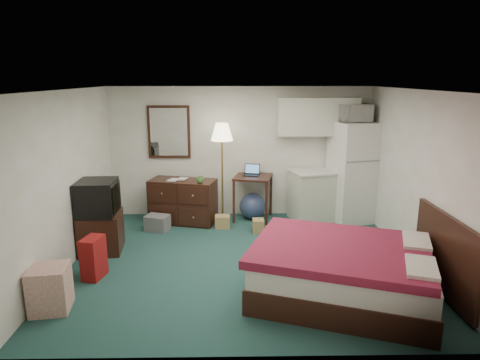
{
  "coord_description": "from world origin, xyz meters",
  "views": [
    {
      "loc": [
        -0.14,
        -5.92,
        2.68
      ],
      "look_at": [
        -0.03,
        0.51,
        1.12
      ],
      "focal_mm": 32.0,
      "sensor_mm": 36.0,
      "label": 1
    }
  ],
  "objects_px": {
    "dresser": "(183,201)",
    "fridge": "(353,172)",
    "floor_lamp": "(222,173)",
    "suitcase": "(93,258)",
    "desk": "(253,198)",
    "bed": "(343,272)",
    "tv_stand": "(101,232)",
    "kitchen_counter": "(314,196)"
  },
  "relations": [
    {
      "from": "dresser",
      "to": "fridge",
      "type": "distance_m",
      "value": 3.25
    },
    {
      "from": "floor_lamp",
      "to": "suitcase",
      "type": "bearing_deg",
      "value": -125.98
    },
    {
      "from": "floor_lamp",
      "to": "fridge",
      "type": "relative_size",
      "value": 0.99
    },
    {
      "from": "dresser",
      "to": "desk",
      "type": "relative_size",
      "value": 1.41
    },
    {
      "from": "desk",
      "to": "bed",
      "type": "bearing_deg",
      "value": -59.51
    },
    {
      "from": "desk",
      "to": "tv_stand",
      "type": "height_order",
      "value": "desk"
    },
    {
      "from": "kitchen_counter",
      "to": "suitcase",
      "type": "height_order",
      "value": "kitchen_counter"
    },
    {
      "from": "kitchen_counter",
      "to": "tv_stand",
      "type": "height_order",
      "value": "kitchen_counter"
    },
    {
      "from": "fridge",
      "to": "bed",
      "type": "relative_size",
      "value": 0.9
    },
    {
      "from": "desk",
      "to": "fridge",
      "type": "xyz_separation_m",
      "value": [
        1.89,
        -0.05,
        0.51
      ]
    },
    {
      "from": "floor_lamp",
      "to": "bed",
      "type": "relative_size",
      "value": 0.89
    },
    {
      "from": "kitchen_counter",
      "to": "suitcase",
      "type": "xyz_separation_m",
      "value": [
        -3.44,
        -2.42,
        -0.17
      ]
    },
    {
      "from": "kitchen_counter",
      "to": "tv_stand",
      "type": "xyz_separation_m",
      "value": [
        -3.62,
        -1.48,
        -0.15
      ]
    },
    {
      "from": "floor_lamp",
      "to": "kitchen_counter",
      "type": "distance_m",
      "value": 1.81
    },
    {
      "from": "fridge",
      "to": "dresser",
      "type": "bearing_deg",
      "value": 168.7
    },
    {
      "from": "desk",
      "to": "fridge",
      "type": "relative_size",
      "value": 0.45
    },
    {
      "from": "kitchen_counter",
      "to": "desk",
      "type": "bearing_deg",
      "value": 163.65
    },
    {
      "from": "kitchen_counter",
      "to": "fridge",
      "type": "distance_m",
      "value": 0.86
    },
    {
      "from": "fridge",
      "to": "floor_lamp",
      "type": "bearing_deg",
      "value": 167.78
    },
    {
      "from": "kitchen_counter",
      "to": "bed",
      "type": "distance_m",
      "value": 3.01
    },
    {
      "from": "floor_lamp",
      "to": "bed",
      "type": "distance_m",
      "value": 3.36
    },
    {
      "from": "floor_lamp",
      "to": "desk",
      "type": "height_order",
      "value": "floor_lamp"
    },
    {
      "from": "tv_stand",
      "to": "suitcase",
      "type": "relative_size",
      "value": 1.16
    },
    {
      "from": "kitchen_counter",
      "to": "fridge",
      "type": "height_order",
      "value": "fridge"
    },
    {
      "from": "kitchen_counter",
      "to": "bed",
      "type": "height_order",
      "value": "kitchen_counter"
    },
    {
      "from": "bed",
      "to": "dresser",
      "type": "bearing_deg",
      "value": 147.85
    },
    {
      "from": "floor_lamp",
      "to": "kitchen_counter",
      "type": "relative_size",
      "value": 2.02
    },
    {
      "from": "fridge",
      "to": "suitcase",
      "type": "distance_m",
      "value": 4.84
    },
    {
      "from": "desk",
      "to": "fridge",
      "type": "distance_m",
      "value": 1.96
    },
    {
      "from": "floor_lamp",
      "to": "kitchen_counter",
      "type": "bearing_deg",
      "value": 2.63
    },
    {
      "from": "floor_lamp",
      "to": "desk",
      "type": "bearing_deg",
      "value": 9.87
    },
    {
      "from": "dresser",
      "to": "suitcase",
      "type": "relative_size",
      "value": 2.08
    },
    {
      "from": "desk",
      "to": "bed",
      "type": "relative_size",
      "value": 0.41
    },
    {
      "from": "desk",
      "to": "bed",
      "type": "xyz_separation_m",
      "value": [
        0.97,
        -3.03,
        -0.09
      ]
    },
    {
      "from": "desk",
      "to": "fridge",
      "type": "height_order",
      "value": "fridge"
    },
    {
      "from": "dresser",
      "to": "floor_lamp",
      "type": "bearing_deg",
      "value": 19.28
    },
    {
      "from": "dresser",
      "to": "floor_lamp",
      "type": "height_order",
      "value": "floor_lamp"
    },
    {
      "from": "desk",
      "to": "suitcase",
      "type": "xyz_separation_m",
      "value": [
        -2.27,
        -2.44,
        -0.14
      ]
    },
    {
      "from": "desk",
      "to": "bed",
      "type": "distance_m",
      "value": 3.18
    },
    {
      "from": "bed",
      "to": "suitcase",
      "type": "distance_m",
      "value": 3.3
    },
    {
      "from": "suitcase",
      "to": "floor_lamp",
      "type": "bearing_deg",
      "value": 65.4
    },
    {
      "from": "tv_stand",
      "to": "suitcase",
      "type": "distance_m",
      "value": 0.95
    }
  ]
}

